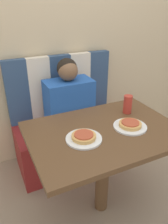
% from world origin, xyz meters
% --- Properties ---
extents(ground_plane, '(12.00, 12.00, 0.00)m').
position_xyz_m(ground_plane, '(0.00, 0.00, 0.00)').
color(ground_plane, gray).
extents(wall_back, '(7.00, 0.05, 2.60)m').
position_xyz_m(wall_back, '(0.00, 0.94, 1.30)').
color(wall_back, '#C6B28E').
rests_on(wall_back, ground_plane).
extents(booth_seat, '(1.02, 0.50, 0.44)m').
position_xyz_m(booth_seat, '(0.00, 0.64, 0.22)').
color(booth_seat, maroon).
rests_on(booth_seat, ground_plane).
extents(booth_backrest, '(1.02, 0.07, 0.61)m').
position_xyz_m(booth_backrest, '(0.00, 0.85, 0.75)').
color(booth_backrest, navy).
rests_on(booth_backrest, booth_seat).
extents(dining_table, '(1.00, 0.71, 0.73)m').
position_xyz_m(dining_table, '(0.00, 0.00, 0.63)').
color(dining_table, brown).
rests_on(dining_table, ground_plane).
extents(person, '(0.42, 0.24, 0.62)m').
position_xyz_m(person, '(0.00, 0.64, 0.72)').
color(person, '#2356B2').
rests_on(person, booth_seat).
extents(plate_left, '(0.23, 0.23, 0.01)m').
position_xyz_m(plate_left, '(-0.17, -0.04, 0.73)').
color(plate_left, white).
rests_on(plate_left, dining_table).
extents(plate_right, '(0.23, 0.23, 0.01)m').
position_xyz_m(plate_right, '(0.17, -0.04, 0.73)').
color(plate_right, white).
rests_on(plate_right, dining_table).
extents(pizza_left, '(0.15, 0.15, 0.03)m').
position_xyz_m(pizza_left, '(-0.17, -0.04, 0.75)').
color(pizza_left, tan).
rests_on(pizza_left, plate_left).
extents(pizza_right, '(0.15, 0.15, 0.03)m').
position_xyz_m(pizza_right, '(0.17, -0.04, 0.75)').
color(pizza_right, tan).
rests_on(pizza_right, plate_right).
extents(drinking_cup, '(0.07, 0.07, 0.14)m').
position_xyz_m(drinking_cup, '(0.28, 0.15, 0.80)').
color(drinking_cup, '#B23328').
rests_on(drinking_cup, dining_table).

